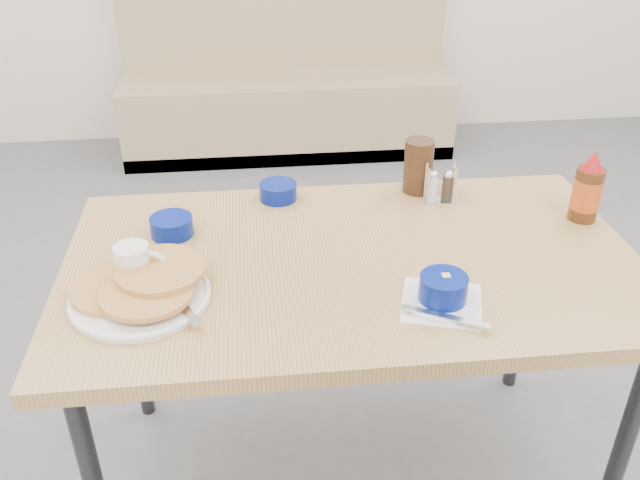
{
  "coord_description": "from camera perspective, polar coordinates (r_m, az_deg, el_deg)",
  "views": [
    {
      "loc": [
        -0.23,
        -1.13,
        1.64
      ],
      "look_at": [
        -0.08,
        0.24,
        0.82
      ],
      "focal_mm": 38.0,
      "sensor_mm": 36.0,
      "label": 1
    }
  ],
  "objects": [
    {
      "name": "condiment_caddy",
      "position": [
        1.92,
        10.06,
        4.31
      ],
      "size": [
        0.1,
        0.06,
        0.11
      ],
      "rotation": [
        0.0,
        0.0,
        -0.1
      ],
      "color": "silver",
      "rests_on": "dining_table"
    },
    {
      "name": "pancake_plate",
      "position": [
        1.55,
        -14.84,
        -4.08
      ],
      "size": [
        0.31,
        0.31,
        0.05
      ],
      "rotation": [
        0.0,
        0.0,
        0.13
      ],
      "color": "white",
      "rests_on": "dining_table"
    },
    {
      "name": "coffee_mug",
      "position": [
        1.6,
        -15.33,
        -1.87
      ],
      "size": [
        0.12,
        0.08,
        0.09
      ],
      "rotation": [
        0.0,
        0.0,
        -0.13
      ],
      "color": "white",
      "rests_on": "dining_table"
    },
    {
      "name": "dining_table",
      "position": [
        1.69,
        2.73,
        -3.28
      ],
      "size": [
        1.4,
        0.8,
        0.76
      ],
      "color": "tan",
      "rests_on": "ground"
    },
    {
      "name": "grits_setting",
      "position": [
        1.5,
        10.31,
        -4.37
      ],
      "size": [
        0.21,
        0.23,
        0.07
      ],
      "rotation": [
        0.0,
        0.0,
        -0.29
      ],
      "color": "white",
      "rests_on": "dining_table"
    },
    {
      "name": "creamer_bowl",
      "position": [
        1.77,
        -12.38,
        1.14
      ],
      "size": [
        0.11,
        0.11,
        0.05
      ],
      "rotation": [
        0.0,
        0.0,
        0.05
      ],
      "color": "navy",
      "rests_on": "dining_table"
    },
    {
      "name": "booth_bench",
      "position": [
        4.13,
        -2.8,
        12.56
      ],
      "size": [
        1.9,
        0.56,
        1.22
      ],
      "color": "tan",
      "rests_on": "ground"
    },
    {
      "name": "butter_bowl",
      "position": [
        1.91,
        -3.55,
        4.11
      ],
      "size": [
        0.11,
        0.11,
        0.05
      ],
      "rotation": [
        0.0,
        0.0,
        -0.01
      ],
      "color": "navy",
      "rests_on": "dining_table"
    },
    {
      "name": "syrup_bottle",
      "position": [
        1.91,
        21.59,
        3.9
      ],
      "size": [
        0.07,
        0.07,
        0.2
      ],
      "rotation": [
        0.0,
        0.0,
        0.31
      ],
      "color": "#47230F",
      "rests_on": "dining_table"
    },
    {
      "name": "sugar_wrapper",
      "position": [
        1.68,
        -10.96,
        -1.43
      ],
      "size": [
        0.05,
        0.04,
        0.0
      ],
      "primitive_type": "cube",
      "rotation": [
        0.0,
        0.0,
        0.57
      ],
      "color": "#D84868",
      "rests_on": "dining_table"
    },
    {
      "name": "amber_tumbler",
      "position": [
        1.95,
        8.28,
        6.17
      ],
      "size": [
        0.09,
        0.09,
        0.15
      ],
      "primitive_type": "cylinder",
      "rotation": [
        0.0,
        0.0,
        0.11
      ],
      "color": "#371F11",
      "rests_on": "dining_table"
    }
  ]
}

